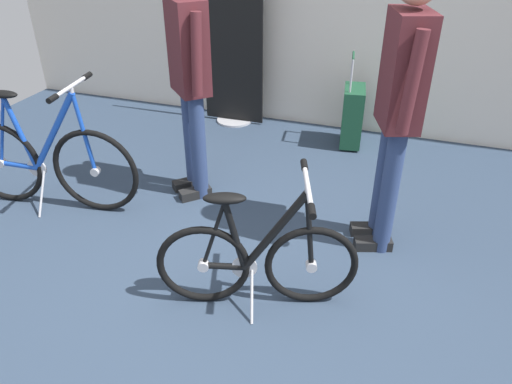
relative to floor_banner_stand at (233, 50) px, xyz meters
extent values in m
plane|color=#2D3D51|center=(0.90, -2.44, -0.72)|extent=(6.78, 6.78, 0.00)
cylinder|color=#B7B7BC|center=(0.00, 0.00, -0.71)|extent=(0.36, 0.36, 0.02)
cube|color=black|center=(0.00, 0.00, 0.10)|extent=(0.60, 0.02, 1.59)
torus|color=black|center=(1.34, -2.30, -0.46)|extent=(0.50, 0.20, 0.51)
cylinder|color=#B7B7BC|center=(1.34, -2.30, -0.46)|extent=(0.07, 0.07, 0.06)
torus|color=black|center=(0.79, -2.49, -0.46)|extent=(0.50, 0.20, 0.51)
cylinder|color=#B7B7BC|center=(0.79, -2.49, -0.46)|extent=(0.07, 0.07, 0.06)
cylinder|color=black|center=(0.89, -2.45, -0.47)|extent=(0.22, 0.11, 0.05)
cylinder|color=black|center=(1.15, -2.36, -0.24)|extent=(0.35, 0.15, 0.50)
cylinder|color=black|center=(0.95, -2.43, -0.27)|extent=(0.13, 0.08, 0.43)
cylinder|color=black|center=(0.89, -2.45, -0.47)|extent=(0.22, 0.10, 0.04)
cylinder|color=black|center=(1.32, -2.31, -0.23)|extent=(0.08, 0.05, 0.46)
cylinder|color=black|center=(0.85, -2.46, -0.26)|extent=(0.15, 0.07, 0.41)
ellipsoid|color=black|center=(0.91, -2.44, -0.04)|extent=(0.24, 0.16, 0.05)
cylinder|color=#B7B7BC|center=(1.30, -2.31, 0.01)|extent=(0.03, 0.03, 0.04)
cylinder|color=#B7B7BC|center=(1.30, -2.31, 0.03)|extent=(0.16, 0.43, 0.03)
cylinder|color=black|center=(1.37, -2.52, 0.03)|extent=(0.06, 0.10, 0.04)
cylinder|color=black|center=(1.23, -2.11, 0.03)|extent=(0.06, 0.10, 0.04)
cylinder|color=#B7B7BC|center=(1.00, -2.41, -0.48)|extent=(0.14, 0.06, 0.14)
cylinder|color=#B7B7BC|center=(1.06, -2.49, -0.60)|extent=(0.08, 0.19, 0.24)
torus|color=black|center=(-0.32, -1.87, -0.40)|extent=(0.63, 0.13, 0.63)
cylinder|color=#B7B7BC|center=(-0.32, -1.87, -0.40)|extent=(0.07, 0.06, 0.06)
torus|color=black|center=(-1.04, -1.97, -0.40)|extent=(0.63, 0.13, 0.63)
cylinder|color=#B7B7BC|center=(-1.04, -1.97, -0.40)|extent=(0.07, 0.06, 0.06)
cylinder|color=#1947B2|center=(-0.90, -1.95, -0.41)|extent=(0.28, 0.08, 0.05)
cylinder|color=#1947B2|center=(-0.57, -1.90, -0.12)|extent=(0.43, 0.11, 0.61)
cylinder|color=#1947B2|center=(-0.82, -1.94, -0.16)|extent=(0.16, 0.06, 0.53)
cylinder|color=#1947B2|center=(-0.90, -1.95, -0.41)|extent=(0.28, 0.07, 0.04)
cylinder|color=#1947B2|center=(-0.35, -1.87, -0.12)|extent=(0.09, 0.04, 0.57)
cylinder|color=#1947B2|center=(-0.96, -1.96, -0.15)|extent=(0.18, 0.05, 0.51)
ellipsoid|color=black|center=(-0.88, -1.95, 0.13)|extent=(0.23, 0.12, 0.05)
cylinder|color=#B7B7BC|center=(-0.38, -1.87, 0.19)|extent=(0.03, 0.03, 0.04)
cylinder|color=#B7B7BC|center=(-0.38, -1.87, 0.21)|extent=(0.09, 0.44, 0.03)
cylinder|color=black|center=(-0.34, -2.09, 0.21)|extent=(0.05, 0.09, 0.04)
cylinder|color=black|center=(-0.41, -1.66, 0.21)|extent=(0.05, 0.09, 0.04)
cylinder|color=#B7B7BC|center=(-0.76, -1.93, -0.42)|extent=(0.14, 0.04, 0.14)
cylinder|color=#B7B7BC|center=(-0.70, -2.01, -0.58)|extent=(0.04, 0.19, 0.29)
cylinder|color=navy|center=(0.18, -1.34, -0.32)|extent=(0.11, 0.11, 0.80)
cube|color=black|center=(0.14, -1.37, -0.68)|extent=(0.23, 0.23, 0.07)
cylinder|color=navy|center=(0.29, -1.45, -0.32)|extent=(0.11, 0.11, 0.80)
cube|color=black|center=(0.26, -1.49, -0.68)|extent=(0.23, 0.23, 0.07)
cube|color=#4C1E23|center=(0.23, -1.39, 0.39)|extent=(0.37, 0.37, 0.62)
cylinder|color=#4C1E23|center=(0.08, -1.26, 0.40)|extent=(0.12, 0.09, 0.52)
cylinder|color=#4C1E23|center=(0.37, -1.55, 0.40)|extent=(0.09, 0.12, 0.52)
cylinder|color=navy|center=(1.62, -1.52, -0.30)|extent=(0.11, 0.11, 0.83)
cube|color=black|center=(1.57, -1.54, -0.68)|extent=(0.26, 0.16, 0.07)
cylinder|color=navy|center=(1.67, -1.67, -0.30)|extent=(0.11, 0.11, 0.83)
cube|color=black|center=(1.62, -1.69, -0.68)|extent=(0.26, 0.16, 0.07)
cube|color=#4C1E23|center=(1.64, -1.60, 0.43)|extent=(0.29, 0.37, 0.64)
cylinder|color=#4C1E23|center=(1.56, -1.40, 0.43)|extent=(0.12, 0.10, 0.54)
cylinder|color=#4C1E23|center=(1.69, -1.80, 0.43)|extent=(0.12, 0.13, 0.54)
cube|color=#19472D|center=(1.21, -0.17, -0.44)|extent=(0.23, 0.38, 0.52)
cylinder|color=#B7B7BC|center=(1.18, -0.29, -0.04)|extent=(0.02, 0.02, 0.28)
cylinder|color=#B7B7BC|center=(1.15, -0.06, -0.04)|extent=(0.02, 0.02, 0.28)
cylinder|color=#19472D|center=(1.16, -0.17, 0.10)|extent=(0.05, 0.23, 0.02)
cylinder|color=black|center=(1.28, -0.28, -0.70)|extent=(0.04, 0.03, 0.04)
cylinder|color=black|center=(1.24, -0.04, -0.70)|extent=(0.04, 0.03, 0.04)
camera|label=1|loc=(1.73, -4.34, 1.24)|focal=34.27mm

